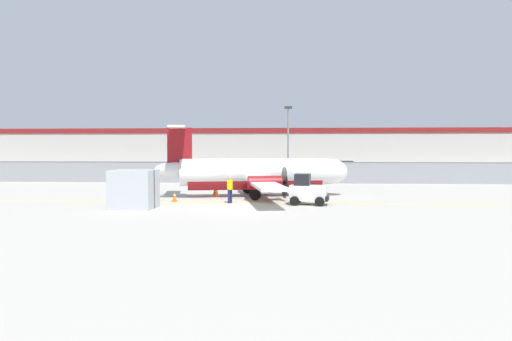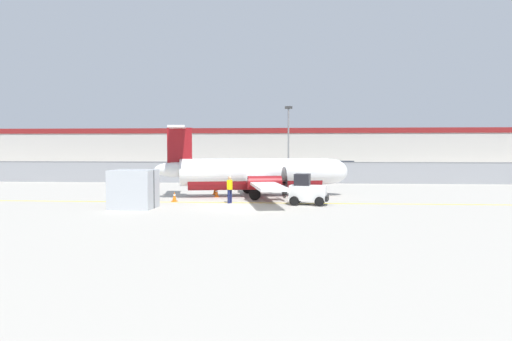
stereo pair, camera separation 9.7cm
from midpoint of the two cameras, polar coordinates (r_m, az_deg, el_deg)
name	(u,v)px [view 2 (the right image)]	position (r m, az deg, el deg)	size (l,w,h in m)	color
ground_plane	(246,203)	(28.75, -1.17, -4.05)	(140.00, 140.00, 0.01)	#ADA89E
perimeter_fence	(261,172)	(44.56, 0.67, -0.15)	(98.00, 0.10, 2.10)	gray
parking_lot_strip	(266,175)	(56.09, 1.34, -0.61)	(98.00, 17.00, 0.12)	#38383A
background_building	(272,149)	(74.46, 1.99, 2.72)	(91.00, 8.10, 6.50)	beige
commuter_airplane	(258,174)	(32.29, 0.39, -0.44)	(13.76, 16.00, 4.92)	white
baggage_tug	(307,191)	(27.86, 6.51, -2.53)	(2.48, 1.71, 1.88)	silver
ground_crew_worker	(230,188)	(28.52, -3.21, -2.19)	(0.46, 0.52, 1.70)	#191E4C
cargo_container	(134,189)	(26.96, -14.96, -2.26)	(2.49, 2.11, 2.20)	#B7BCC1
traffic_cone_near_left	(215,190)	(33.82, -5.07, -2.49)	(0.36, 0.36, 0.64)	orange
traffic_cone_near_right	(217,193)	(32.11, -4.86, -2.77)	(0.36, 0.36, 0.64)	orange
traffic_cone_far_left	(174,197)	(29.84, -10.07, -3.24)	(0.36, 0.36, 0.64)	orange
parked_car_0	(149,168)	(58.85, -13.20, 0.29)	(4.22, 2.04, 1.58)	slate
parked_car_1	(192,166)	(63.17, -8.02, 0.51)	(4.27, 2.14, 1.58)	navy
parked_car_2	(227,167)	(60.40, -3.54, 0.43)	(4.27, 2.15, 1.58)	black
parked_car_3	(239,170)	(52.38, -2.03, 0.06)	(4.37, 2.39, 1.58)	slate
parked_car_4	(280,168)	(59.06, 3.02, 0.38)	(4.36, 2.36, 1.58)	#B28C19
parked_car_5	(316,168)	(59.09, 7.57, 0.36)	(4.32, 2.26, 1.58)	#19662D
parked_car_6	(344,167)	(62.60, 10.98, 0.47)	(4.34, 2.32, 1.58)	#19662D
parked_car_7	(380,169)	(57.11, 15.34, 0.19)	(4.31, 2.23, 1.58)	navy
apron_light_pole	(288,139)	(42.16, 4.15, 4.00)	(0.70, 0.30, 7.27)	slate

